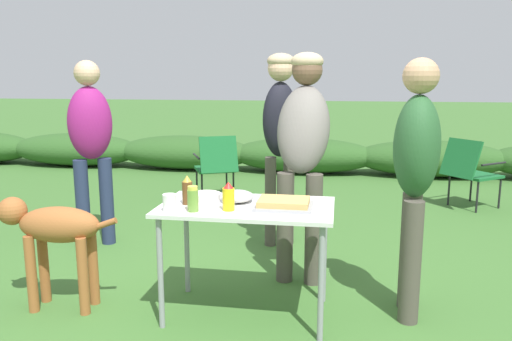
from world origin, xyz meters
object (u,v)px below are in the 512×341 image
at_px(dog, 53,231).
at_px(standing_person_in_olive_jacket, 91,137).
at_px(paper_cup_stack, 169,203).
at_px(beer_bottle, 187,190).
at_px(plate_stack, 205,196).
at_px(food_tray, 284,204).
at_px(standing_person_in_gray_fleece, 416,167).
at_px(mixing_bowl, 237,196).
at_px(standing_person_in_navy_coat, 280,124).
at_px(camp_chair_near_hedge, 216,164).
at_px(folding_table, 247,217).
at_px(camp_chair_green_behind_table, 470,169).
at_px(mustard_bottle, 228,197).
at_px(standing_person_in_red_jacket, 303,140).
at_px(relish_jar, 193,199).

bearing_deg(dog, standing_person_in_olive_jacket, 12.06).
relative_size(paper_cup_stack, beer_bottle, 0.57).
bearing_deg(beer_bottle, plate_stack, 63.97).
height_order(food_tray, standing_person_in_gray_fleece, standing_person_in_gray_fleece).
distance_m(mixing_bowl, standing_person_in_navy_coat, 1.39).
distance_m(standing_person_in_navy_coat, camp_chair_near_hedge, 1.95).
distance_m(folding_table, standing_person_in_gray_fleece, 1.11).
relative_size(folding_table, standing_person_in_olive_jacket, 0.65).
distance_m(food_tray, standing_person_in_gray_fleece, 0.86).
xyz_separation_m(mixing_bowl, beer_bottle, (-0.30, -0.11, 0.05)).
relative_size(folding_table, camp_chair_near_hedge, 1.32).
relative_size(standing_person_in_gray_fleece, camp_chair_green_behind_table, 1.99).
relative_size(food_tray, standing_person_in_navy_coat, 0.20).
relative_size(beer_bottle, camp_chair_near_hedge, 0.23).
distance_m(mustard_bottle, standing_person_in_olive_jacket, 2.01).
height_order(plate_stack, standing_person_in_red_jacket, standing_person_in_red_jacket).
height_order(mixing_bowl, standing_person_in_olive_jacket, standing_person_in_olive_jacket).
bearing_deg(standing_person_in_red_jacket, standing_person_in_navy_coat, 114.73).
height_order(mustard_bottle, standing_person_in_olive_jacket, standing_person_in_olive_jacket).
relative_size(mixing_bowl, mustard_bottle, 1.25).
relative_size(standing_person_in_navy_coat, camp_chair_near_hedge, 2.10).
relative_size(mustard_bottle, standing_person_in_gray_fleece, 0.11).
height_order(folding_table, camp_chair_near_hedge, camp_chair_near_hedge).
bearing_deg(food_tray, mustard_bottle, -160.65).
relative_size(food_tray, mixing_bowl, 1.61).
relative_size(standing_person_in_red_jacket, standing_person_in_olive_jacket, 1.02).
relative_size(food_tray, standing_person_in_red_jacket, 0.21).
height_order(folding_table, standing_person_in_gray_fleece, standing_person_in_gray_fleece).
xyz_separation_m(folding_table, camp_chair_near_hedge, (-0.94, 2.97, -0.20)).
bearing_deg(mixing_bowl, folding_table, -43.74).
relative_size(folding_table, plate_stack, 5.31).
relative_size(beer_bottle, dog, 0.22).
height_order(relish_jar, standing_person_in_red_jacket, standing_person_in_red_jacket).
distance_m(mustard_bottle, standing_person_in_navy_coat, 1.59).
bearing_deg(folding_table, relish_jar, -146.09).
xyz_separation_m(food_tray, mixing_bowl, (-0.32, 0.10, 0.01)).
bearing_deg(standing_person_in_olive_jacket, plate_stack, -71.86).
height_order(food_tray, mixing_bowl, mixing_bowl).
xyz_separation_m(standing_person_in_red_jacket, dog, (-1.59, -0.82, -0.54)).
xyz_separation_m(paper_cup_stack, beer_bottle, (0.05, 0.19, 0.04)).
xyz_separation_m(folding_table, standing_person_in_navy_coat, (0.04, 1.42, 0.46)).
height_order(mixing_bowl, paper_cup_stack, paper_cup_stack).
bearing_deg(folding_table, food_tray, -5.85).
height_order(folding_table, standing_person_in_olive_jacket, standing_person_in_olive_jacket).
bearing_deg(plate_stack, paper_cup_stack, -110.71).
xyz_separation_m(mixing_bowl, standing_person_in_olive_jacket, (-1.56, 1.05, 0.24)).
distance_m(relish_jar, standing_person_in_olive_jacket, 1.89).
height_order(camp_chair_green_behind_table, camp_chair_near_hedge, same).
relative_size(mixing_bowl, standing_person_in_red_jacket, 0.13).
relative_size(folding_table, standing_person_in_gray_fleece, 0.66).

